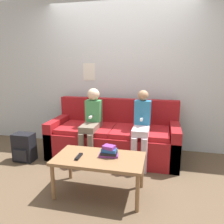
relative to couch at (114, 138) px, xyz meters
name	(u,v)px	position (x,y,z in m)	size (l,w,h in m)	color
ground_plane	(106,170)	(0.00, -0.53, -0.30)	(10.00, 10.00, 0.00)	brown
wall_back	(120,74)	(0.00, 0.50, 1.00)	(8.00, 0.06, 2.60)	silver
couch	(114,138)	(0.00, 0.00, 0.00)	(2.03, 0.82, 0.90)	maroon
coffee_table	(99,161)	(0.07, -1.08, 0.10)	(1.02, 0.55, 0.45)	#8E6642
person_left	(91,120)	(-0.31, -0.20, 0.34)	(0.24, 0.56, 1.11)	#756656
person_right	(142,124)	(0.46, -0.20, 0.32)	(0.24, 0.56, 1.11)	silver
tv_remote	(79,157)	(-0.16, -1.14, 0.16)	(0.04, 0.17, 0.02)	black
book_stack	(109,152)	(0.17, -1.03, 0.21)	(0.23, 0.14, 0.13)	#7A3389
backpack	(24,147)	(-1.32, -0.50, -0.09)	(0.31, 0.24, 0.44)	black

